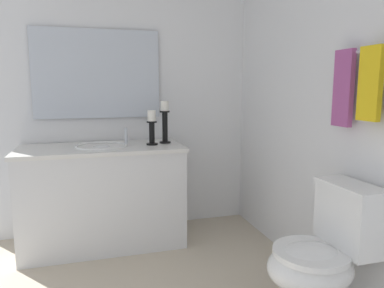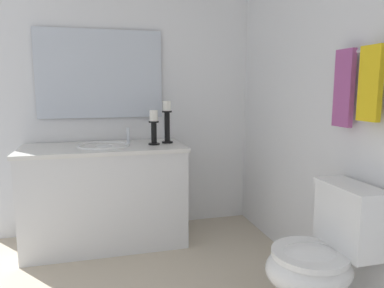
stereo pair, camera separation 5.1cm
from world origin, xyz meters
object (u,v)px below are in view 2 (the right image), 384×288
at_px(candle_holder_short, 154,127).
at_px(towel_bar, 376,49).
at_px(towel_center, 370,84).
at_px(towel_near_vanity, 344,88).
at_px(candle_holder_tall, 167,121).
at_px(toilet, 321,259).
at_px(sink_basin, 104,151).
at_px(mirror, 100,74).
at_px(vanity_cabinet, 106,195).

relative_size(candle_holder_short, towel_bar, 0.48).
bearing_deg(towel_center, towel_near_vanity, 180.00).
height_order(candle_holder_tall, towel_center, towel_center).
relative_size(towel_bar, towel_center, 1.56).
bearing_deg(candle_holder_short, candle_holder_tall, 118.04).
distance_m(candle_holder_tall, towel_bar, 1.64).
xyz_separation_m(candle_holder_short, towel_bar, (1.32, 0.88, 0.49)).
bearing_deg(toilet, sink_basin, -141.77).
bearing_deg(towel_bar, candle_holder_tall, -151.27).
distance_m(toilet, towel_center, 0.92).
bearing_deg(candle_holder_tall, towel_bar, 28.73).
bearing_deg(towel_near_vanity, towel_center, 0.00).
bearing_deg(mirror, towel_bar, 37.92).
relative_size(candle_holder_short, towel_near_vanity, 0.66).
height_order(toilet, towel_bar, towel_bar).
bearing_deg(towel_bar, towel_near_vanity, -174.63).
xyz_separation_m(sink_basin, candle_holder_short, (0.03, 0.39, 0.18)).
distance_m(mirror, candle_holder_short, 0.65).
height_order(vanity_cabinet, towel_bar, towel_bar).
bearing_deg(towel_near_vanity, vanity_cabinet, -132.77).
bearing_deg(towel_bar, candle_holder_short, -146.37).
relative_size(sink_basin, toilet, 0.54).
height_order(vanity_cabinet, toilet, vanity_cabinet).
xyz_separation_m(vanity_cabinet, sink_basin, (0.00, 0.00, 0.36)).
bearing_deg(toilet, towel_center, 84.11).
relative_size(mirror, towel_near_vanity, 2.46).
xyz_separation_m(candle_holder_tall, towel_bar, (1.38, 0.76, 0.45)).
height_order(candle_holder_tall, towel_near_vanity, towel_near_vanity).
distance_m(candle_holder_short, towel_center, 1.61).
relative_size(sink_basin, towel_near_vanity, 0.97).
xyz_separation_m(vanity_cabinet, mirror, (-0.28, 0.00, 0.96)).
bearing_deg(towel_center, vanity_cabinet, -137.15).
bearing_deg(sink_basin, towel_near_vanity, 47.21).
distance_m(vanity_cabinet, candle_holder_tall, 0.77).
bearing_deg(towel_near_vanity, towel_bar, 5.37).
height_order(candle_holder_short, towel_center, towel_center).
bearing_deg(candle_holder_tall, towel_near_vanity, 31.84).
relative_size(sink_basin, towel_bar, 0.70).
xyz_separation_m(toilet, towel_near_vanity, (-0.17, 0.20, 0.87)).
height_order(vanity_cabinet, mirror, mirror).
distance_m(mirror, toilet, 2.16).
xyz_separation_m(vanity_cabinet, candle_holder_short, (0.03, 0.39, 0.54)).
bearing_deg(candle_holder_tall, vanity_cabinet, -85.97).
relative_size(candle_holder_short, towel_center, 0.74).
bearing_deg(mirror, candle_holder_short, 51.72).
bearing_deg(toilet, towel_bar, 84.58).
height_order(sink_basin, towel_bar, towel_bar).
bearing_deg(sink_basin, candle_holder_tall, 94.04).
bearing_deg(towel_center, sink_basin, -137.17).
distance_m(sink_basin, towel_center, 1.91).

